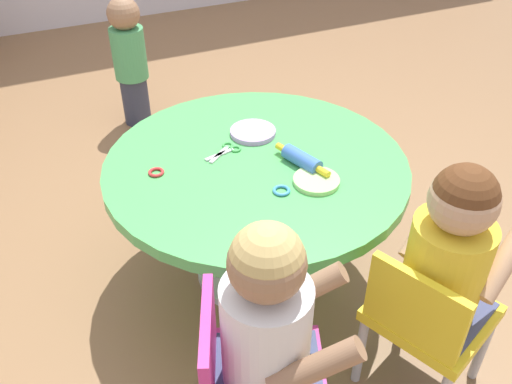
# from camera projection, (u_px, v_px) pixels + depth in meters

# --- Properties ---
(ground_plane) EXTENTS (10.00, 10.00, 0.00)m
(ground_plane) POSITION_uv_depth(u_px,v_px,m) (256.00, 271.00, 2.10)
(ground_plane) COLOR olive
(craft_table) EXTENTS (0.99, 0.99, 0.50)m
(craft_table) POSITION_uv_depth(u_px,v_px,m) (256.00, 187.00, 1.86)
(craft_table) COLOR silver
(craft_table) RESTS_ON ground
(child_chair_left) EXTENTS (0.39, 0.39, 0.54)m
(child_chair_left) POSITION_uv_depth(u_px,v_px,m) (251.00, 377.00, 1.37)
(child_chair_left) COLOR #B7B7BC
(child_chair_left) RESTS_ON ground
(seated_child_left) EXTENTS (0.42, 0.38, 0.51)m
(seated_child_left) POSITION_uv_depth(u_px,v_px,m) (268.00, 316.00, 1.24)
(seated_child_left) COLOR #3F4772
(seated_child_left) RESTS_ON ground
(child_chair_right) EXTENTS (0.39, 0.39, 0.54)m
(child_chair_right) POSITION_uv_depth(u_px,v_px,m) (426.00, 318.00, 1.52)
(child_chair_right) COLOR #B7B7BC
(child_chair_right) RESTS_ON ground
(seated_child_right) EXTENTS (0.42, 0.38, 0.51)m
(seated_child_right) POSITION_uv_depth(u_px,v_px,m) (450.00, 251.00, 1.41)
(seated_child_right) COLOR #3F4772
(seated_child_right) RESTS_ON ground
(toddler_standing) EXTENTS (0.17, 0.17, 0.67)m
(toddler_standing) POSITION_uv_depth(u_px,v_px,m) (130.00, 59.00, 2.80)
(toddler_standing) COLOR #33384C
(toddler_standing) RESTS_ON ground
(rolling_pin) EXTENTS (0.09, 0.23, 0.05)m
(rolling_pin) POSITION_uv_depth(u_px,v_px,m) (302.00, 159.00, 1.76)
(rolling_pin) COLOR #3F72CC
(rolling_pin) RESTS_ON craft_table
(craft_scissors) EXTENTS (0.14, 0.11, 0.01)m
(craft_scissors) POSITION_uv_depth(u_px,v_px,m) (226.00, 150.00, 1.85)
(craft_scissors) COLOR silver
(craft_scissors) RESTS_ON craft_table
(playdough_blob_0) EXTENTS (0.14, 0.14, 0.02)m
(playdough_blob_0) POSITION_uv_depth(u_px,v_px,m) (316.00, 181.00, 1.70)
(playdough_blob_0) COLOR #B2E58C
(playdough_blob_0) RESTS_ON craft_table
(playdough_blob_1) EXTENTS (0.16, 0.16, 0.02)m
(playdough_blob_1) POSITION_uv_depth(u_px,v_px,m) (253.00, 132.00, 1.93)
(playdough_blob_1) COLOR #CC99E5
(playdough_blob_1) RESTS_ON craft_table
(cookie_cutter_0) EXTENTS (0.05, 0.05, 0.01)m
(cookie_cutter_0) POSITION_uv_depth(u_px,v_px,m) (156.00, 172.00, 1.74)
(cookie_cutter_0) COLOR red
(cookie_cutter_0) RESTS_ON craft_table
(cookie_cutter_1) EXTENTS (0.05, 0.05, 0.01)m
(cookie_cutter_1) POSITION_uv_depth(u_px,v_px,m) (282.00, 191.00, 1.66)
(cookie_cutter_1) COLOR #3F99D8
(cookie_cutter_1) RESTS_ON craft_table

